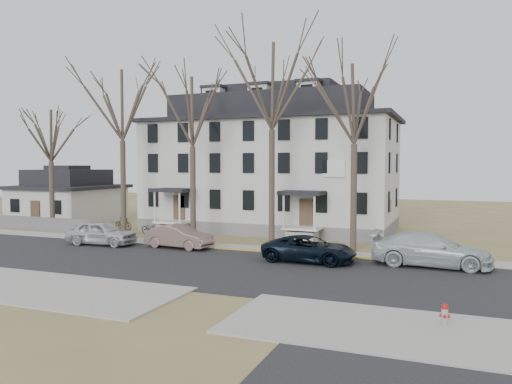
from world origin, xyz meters
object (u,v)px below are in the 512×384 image
at_px(car_navy, 309,250).
at_px(car_white, 431,250).
at_px(fire_hydrant, 445,315).
at_px(car_tan, 179,237).
at_px(bicycle_left, 150,229).
at_px(bicycle_right, 123,224).
at_px(boarding_house, 271,166).
at_px(small_house, 68,198).
at_px(tree_mid_left, 192,106).
at_px(car_silver, 101,233).
at_px(tree_mid_right, 355,98).
at_px(tree_bungalow, 51,132).
at_px(tree_center, 272,80).
at_px(tree_far_left, 122,100).

bearing_deg(car_navy, car_white, -77.24).
bearing_deg(fire_hydrant, car_tan, 147.50).
height_order(bicycle_left, bicycle_right, bicycle_right).
relative_size(boarding_house, small_house, 2.39).
height_order(tree_mid_left, car_silver, tree_mid_left).
distance_m(small_house, tree_mid_right, 30.08).
xyz_separation_m(small_house, tree_bungalow, (4.00, -6.20, 5.87)).
distance_m(tree_mid_right, car_white, 10.51).
distance_m(tree_center, bicycle_left, 15.12).
bearing_deg(tree_mid_left, car_tan, -77.00).
relative_size(car_white, bicycle_right, 3.46).
height_order(tree_mid_right, bicycle_right, tree_mid_right).
distance_m(tree_far_left, car_navy, 19.19).
distance_m(boarding_house, car_tan, 12.59).
relative_size(car_navy, bicycle_right, 2.90).
bearing_deg(tree_bungalow, fire_hydrant, -24.55).
bearing_deg(bicycle_right, car_navy, -104.94).
height_order(car_white, bicycle_right, car_white).
bearing_deg(tree_mid_right, tree_center, 180.00).
distance_m(tree_center, car_silver, 15.44).
bearing_deg(bicycle_left, tree_far_left, 149.38).
bearing_deg(car_navy, tree_mid_right, -16.90).
distance_m(tree_mid_left, car_tan, 9.49).
height_order(tree_mid_left, bicycle_left, tree_mid_left).
distance_m(boarding_house, car_white, 18.20).
distance_m(small_house, bicycle_right, 9.75).
bearing_deg(car_white, tree_mid_left, 79.23).
bearing_deg(car_white, car_navy, 102.34).
xyz_separation_m(tree_mid_right, car_navy, (-1.57, -4.70, -8.88)).
height_order(car_silver, car_tan, car_silver).
relative_size(car_tan, car_navy, 0.87).
relative_size(tree_bungalow, car_white, 1.74).
bearing_deg(bicycle_left, car_navy, -101.96).
height_order(car_silver, bicycle_left, car_silver).
bearing_deg(tree_mid_right, tree_bungalow, 180.00).
bearing_deg(tree_bungalow, tree_mid_right, 0.00).
height_order(car_tan, car_navy, car_tan).
bearing_deg(car_navy, tree_center, 41.48).
bearing_deg(car_navy, bicycle_right, 69.18).
bearing_deg(car_silver, tree_far_left, 11.83).
bearing_deg(tree_far_left, car_tan, -26.24).
height_order(boarding_house, tree_mid_right, tree_mid_right).
bearing_deg(small_house, boarding_house, 5.59).
bearing_deg(car_white, small_house, 75.01).
distance_m(tree_mid_right, bicycle_right, 21.72).
distance_m(tree_bungalow, fire_hydrant, 34.04).
height_order(boarding_house, tree_mid_left, tree_mid_left).
height_order(boarding_house, bicycle_left, boarding_house).
bearing_deg(bicycle_right, fire_hydrant, -115.74).
xyz_separation_m(car_silver, car_white, (21.05, 0.70, 0.08)).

